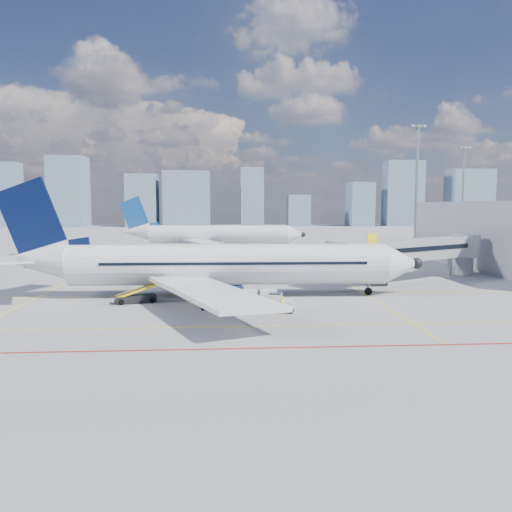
{
  "coord_description": "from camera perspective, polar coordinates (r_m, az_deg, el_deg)",
  "views": [
    {
      "loc": [
        -1.0,
        -43.82,
        9.26
      ],
      "look_at": [
        2.52,
        8.88,
        4.0
      ],
      "focal_mm": 35.0,
      "sensor_mm": 36.0,
      "label": 1
    }
  ],
  "objects": [
    {
      "name": "main_aircraft",
      "position": [
        51.56,
        -5.17,
        -1.07
      ],
      "size": [
        43.67,
        38.05,
        12.72
      ],
      "rotation": [
        0.0,
        0.0,
        -0.02
      ],
      "color": "silver",
      "rests_on": "ground"
    },
    {
      "name": "second_aircraft",
      "position": [
        107.32,
        -5.23,
        2.44
      ],
      "size": [
        39.86,
        34.65,
        11.67
      ],
      "rotation": [
        0.0,
        0.0,
        -0.12
      ],
      "color": "silver",
      "rests_on": "ground"
    },
    {
      "name": "jet_bridge",
      "position": [
        65.72,
        18.09,
        0.59
      ],
      "size": [
        23.55,
        15.78,
        6.3
      ],
      "color": "gray",
      "rests_on": "ground"
    },
    {
      "name": "apron_markings",
      "position": [
        40.97,
        -3.16,
        -7.38
      ],
      "size": [
        90.0,
        35.12,
        0.01
      ],
      "color": "yellow",
      "rests_on": "ground"
    },
    {
      "name": "floodlight_mast_far",
      "position": [
        149.27,
        22.59,
        6.92
      ],
      "size": [
        3.2,
        0.61,
        25.45
      ],
      "color": "gray",
      "rests_on": "ground"
    },
    {
      "name": "floodlight_mast_ne",
      "position": [
        106.32,
        17.87,
        7.75
      ],
      "size": [
        3.2,
        0.61,
        25.45
      ],
      "color": "gray",
      "rests_on": "ground"
    },
    {
      "name": "cargo_dolly",
      "position": [
        44.67,
        0.33,
        -4.93
      ],
      "size": [
        3.54,
        1.84,
        1.87
      ],
      "rotation": [
        0.0,
        0.0,
        -0.1
      ],
      "color": "black",
      "rests_on": "ground"
    },
    {
      "name": "baggage_tug",
      "position": [
        44.11,
        2.65,
        -5.36
      ],
      "size": [
        2.68,
        1.93,
        1.7
      ],
      "rotation": [
        0.0,
        0.0,
        -0.2
      ],
      "color": "silver",
      "rests_on": "ground"
    },
    {
      "name": "terminal_block",
      "position": [
        81.06,
        26.55,
        2.08
      ],
      "size": [
        10.0,
        42.0,
        10.0
      ],
      "color": "gray",
      "rests_on": "ground"
    },
    {
      "name": "ground",
      "position": [
        44.8,
        -2.47,
        -6.25
      ],
      "size": [
        420.0,
        420.0,
        0.0
      ],
      "primitive_type": "plane",
      "color": "gray",
      "rests_on": "ground"
    },
    {
      "name": "distant_skyline",
      "position": [
        233.86,
        -4.44,
        6.62
      ],
      "size": [
        256.01,
        15.01,
        31.66
      ],
      "color": "slate",
      "rests_on": "ground"
    },
    {
      "name": "ramp_worker",
      "position": [
        43.45,
        3.08,
        -5.61
      ],
      "size": [
        0.56,
        0.65,
        1.5
      ],
      "primitive_type": "imported",
      "rotation": [
        0.0,
        0.0,
        1.14
      ],
      "color": "yellow",
      "rests_on": "ground"
    },
    {
      "name": "belt_loader",
      "position": [
        49.63,
        -13.46,
        -4.55
      ],
      "size": [
        5.52,
        2.95,
        2.24
      ],
      "rotation": [
        0.0,
        0.0,
        0.34
      ],
      "color": "black",
      "rests_on": "ground"
    }
  ]
}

